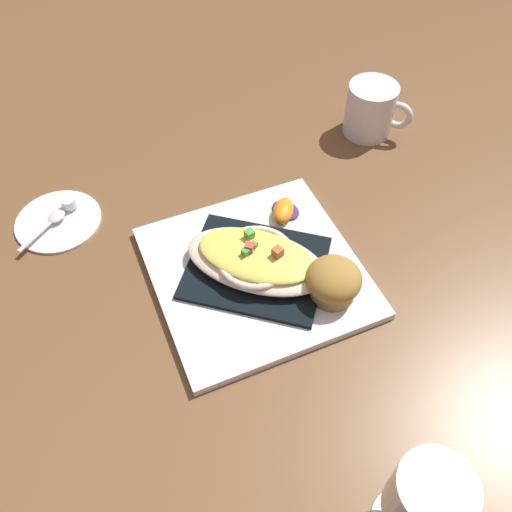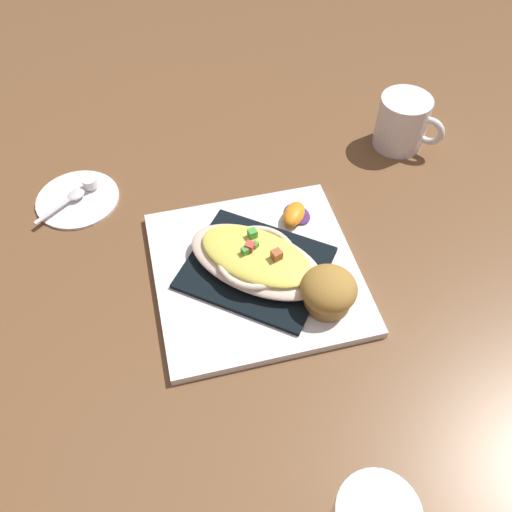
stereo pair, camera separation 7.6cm
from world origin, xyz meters
The scene contains 10 objects.
ground_plane centered at (0.00, 0.00, 0.00)m, with size 2.60×2.60×0.00m, color brown.
square_plate centered at (0.00, 0.00, 0.01)m, with size 0.29×0.29×0.01m, color white.
folded_napkin centered at (0.00, 0.00, 0.02)m, with size 0.20×0.16×0.01m, color black.
gratin_dish centered at (0.00, 0.00, 0.04)m, with size 0.22×0.23×0.05m.
muffin centered at (0.08, 0.09, 0.04)m, with size 0.08×0.08×0.06m.
orange_garnish centered at (-0.09, 0.08, 0.02)m, with size 0.07×0.06×0.02m.
coffee_mug centered at (-0.25, 0.31, 0.04)m, with size 0.10×0.11×0.09m.
creamer_saucer centered at (-0.20, -0.26, 0.00)m, with size 0.14×0.14×0.01m, color white.
spoon centered at (-0.20, -0.27, 0.01)m, with size 0.08×0.08×0.01m.
creamer_cup_0 centered at (-0.22, -0.24, 0.02)m, with size 0.02×0.02×0.02m, color white.
Camera 2 is at (0.46, -0.09, 0.63)m, focal length 37.50 mm.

